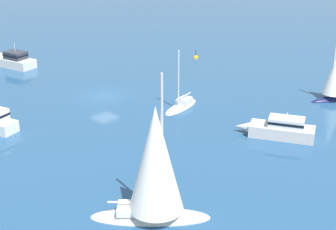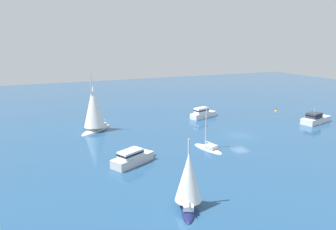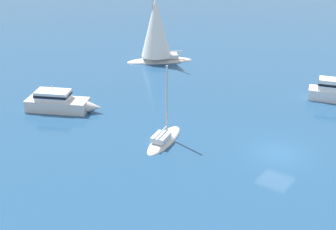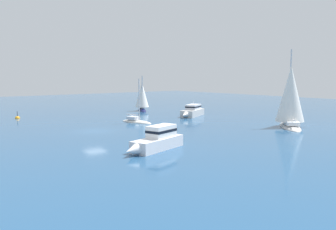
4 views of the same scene
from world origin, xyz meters
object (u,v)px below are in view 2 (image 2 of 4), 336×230
Objects in this scene: motor_cruiser at (204,113)px; yacht at (94,110)px; ketch at (188,183)px; channel_buoy at (276,111)px; cabin_cruiser at (316,119)px; powerboat at (134,157)px; sloop at (208,148)px.

yacht is at bearing 164.74° from motor_cruiser.
channel_buoy is (36.45, 28.29, -2.47)m from ketch.
yacht is at bearing 150.47° from cabin_cruiser.
cabin_cruiser is at bearing -89.17° from channel_buoy.
cabin_cruiser reaches higher than channel_buoy.
ketch is 1.00× the size of powerboat.
yacht is at bearing 178.29° from channel_buoy.
powerboat is (1.53, -17.01, -2.85)m from yacht.
sloop reaches higher than channel_buoy.
cabin_cruiser is (39.49, -11.74, -2.87)m from yacht.
sloop is 26.89m from cabin_cruiser.
powerboat is 0.83× the size of cabin_cruiser.
powerboat is 0.96× the size of motor_cruiser.
channel_buoy is at bearing -72.40° from sloop.
sloop is at bearing 84.31° from yacht.
ketch is at bearing 51.33° from yacht.
powerboat is at bearing 174.93° from cabin_cruiser.
motor_cruiser is (21.99, 0.50, -2.80)m from yacht.
sloop is 19.07m from motor_cruiser.
ketch is at bearing -110.48° from powerboat.
sloop reaches higher than powerboat.
ketch is at bearing -167.14° from cabin_cruiser.
cabin_cruiser is 7.42× the size of channel_buoy.
sloop is at bearing 176.80° from cabin_cruiser.
yacht is 1.22× the size of cabin_cruiser.
yacht reaches higher than powerboat.
yacht reaches higher than motor_cruiser.
cabin_cruiser is at bearing -92.50° from sloop.
channel_buoy is (37.81, 15.83, -0.80)m from powerboat.
cabin_cruiser is (37.96, 5.27, -0.01)m from powerboat.
sloop is (10.11, 13.16, -2.34)m from ketch.
powerboat is at bearing 32.33° from ketch.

